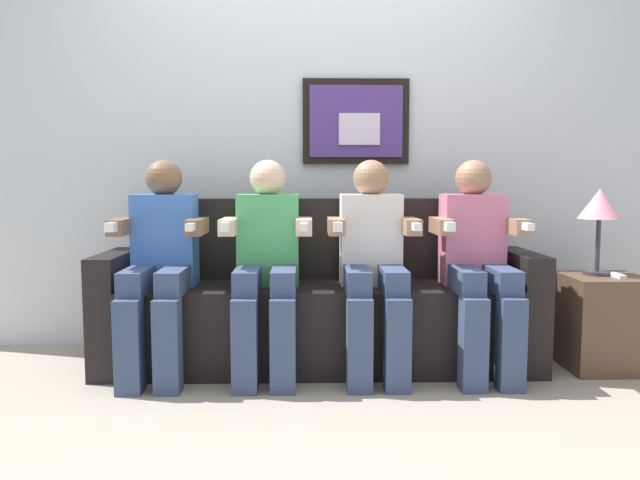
{
  "coord_description": "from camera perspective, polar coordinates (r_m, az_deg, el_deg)",
  "views": [
    {
      "loc": [
        -0.07,
        -2.97,
        1.0
      ],
      "look_at": [
        0.0,
        0.15,
        0.7
      ],
      "focal_mm": 34.56,
      "sensor_mm": 36.0,
      "label": 1
    }
  ],
  "objects": [
    {
      "name": "ground_plane",
      "position": [
        3.14,
        0.06,
        -13.11
      ],
      "size": [
        6.14,
        6.14,
        0.0
      ],
      "primitive_type": "plane",
      "color": "#9E9384"
    },
    {
      "name": "back_wall_assembly",
      "position": [
        3.75,
        -0.12,
        10.12
      ],
      "size": [
        4.72,
        0.1,
        2.6
      ],
      "color": "silver",
      "rests_on": "ground_plane"
    },
    {
      "name": "couch",
      "position": [
        3.37,
        -0.07,
        -6.28
      ],
      "size": [
        2.32,
        0.58,
        0.9
      ],
      "color": "black",
      "rests_on": "ground_plane"
    },
    {
      "name": "person_leftmost",
      "position": [
        3.24,
        -14.57,
        -1.67
      ],
      "size": [
        0.46,
        0.56,
        1.11
      ],
      "color": "#3F72CC",
      "rests_on": "ground_plane"
    },
    {
      "name": "person_left_center",
      "position": [
        3.16,
        -4.94,
        -1.69
      ],
      "size": [
        0.46,
        0.56,
        1.11
      ],
      "color": "#4CB266",
      "rests_on": "ground_plane"
    },
    {
      "name": "person_right_center",
      "position": [
        3.17,
        4.91,
        -1.67
      ],
      "size": [
        0.46,
        0.56,
        1.11
      ],
      "color": "white",
      "rests_on": "ground_plane"
    },
    {
      "name": "person_rightmost",
      "position": [
        3.27,
        14.4,
        -1.59
      ],
      "size": [
        0.46,
        0.56,
        1.11
      ],
      "color": "pink",
      "rests_on": "ground_plane"
    },
    {
      "name": "side_table_right",
      "position": [
        3.64,
        24.68,
        -6.91
      ],
      "size": [
        0.4,
        0.4,
        0.5
      ],
      "color": "brown",
      "rests_on": "ground_plane"
    },
    {
      "name": "table_lamp",
      "position": [
        3.58,
        24.46,
        2.73
      ],
      "size": [
        0.22,
        0.22,
        0.46
      ],
      "color": "#333338",
      "rests_on": "side_table_right"
    },
    {
      "name": "spare_remote_on_table",
      "position": [
        3.56,
        25.79,
        -2.98
      ],
      "size": [
        0.04,
        0.13,
        0.02
      ],
      "primitive_type": "cube",
      "color": "white",
      "rests_on": "side_table_right"
    }
  ]
}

